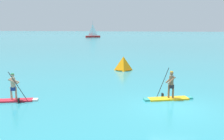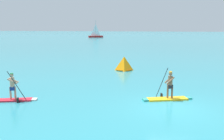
{
  "view_description": "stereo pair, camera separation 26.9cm",
  "coord_description": "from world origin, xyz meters",
  "px_view_note": "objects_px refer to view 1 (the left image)",
  "views": [
    {
      "loc": [
        -0.31,
        -13.44,
        4.22
      ],
      "look_at": [
        -4.62,
        5.85,
        0.87
      ],
      "focal_mm": 41.03,
      "sensor_mm": 36.0,
      "label": 1
    },
    {
      "loc": [
        -0.05,
        -13.38,
        4.22
      ],
      "look_at": [
        -4.62,
        5.85,
        0.87
      ],
      "focal_mm": 41.03,
      "sensor_mm": 36.0,
      "label": 2
    }
  ],
  "objects_px": {
    "paddleboarder_mid_center": "(169,93)",
    "sailboat_left_horizon": "(93,36)",
    "race_marker_buoy": "(123,64)",
    "paddleboarder_near_left": "(13,94)"
  },
  "relations": [
    {
      "from": "paddleboarder_mid_center",
      "to": "sailboat_left_horizon",
      "type": "relative_size",
      "value": 0.43
    },
    {
      "from": "paddleboarder_mid_center",
      "to": "sailboat_left_horizon",
      "type": "xyz_separation_m",
      "value": [
        -29.91,
        83.61,
        0.35
      ]
    },
    {
      "from": "paddleboarder_mid_center",
      "to": "race_marker_buoy",
      "type": "distance_m",
      "value": 10.49
    },
    {
      "from": "paddleboarder_mid_center",
      "to": "sailboat_left_horizon",
      "type": "bearing_deg",
      "value": -91.89
    },
    {
      "from": "sailboat_left_horizon",
      "to": "paddleboarder_mid_center",
      "type": "bearing_deg",
      "value": 78.77
    },
    {
      "from": "paddleboarder_mid_center",
      "to": "paddleboarder_near_left",
      "type": "bearing_deg",
      "value": -6.6
    },
    {
      "from": "paddleboarder_near_left",
      "to": "race_marker_buoy",
      "type": "relative_size",
      "value": 1.76
    },
    {
      "from": "paddleboarder_mid_center",
      "to": "race_marker_buoy",
      "type": "relative_size",
      "value": 1.82
    },
    {
      "from": "paddleboarder_mid_center",
      "to": "race_marker_buoy",
      "type": "xyz_separation_m",
      "value": [
        -4.41,
        9.52,
        0.23
      ]
    },
    {
      "from": "paddleboarder_near_left",
      "to": "paddleboarder_mid_center",
      "type": "height_order",
      "value": "paddleboarder_mid_center"
    }
  ]
}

